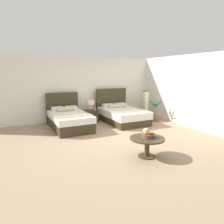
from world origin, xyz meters
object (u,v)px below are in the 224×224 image
object	(u,v)px
table_lamp	(90,104)
potted_palm	(156,115)
nightstand	(91,116)
coffee_table	(147,142)
bed_near_corner	(122,115)
bed_near_window	(69,120)
floor_lamp_corner	(146,104)
vase	(95,108)
fruit_bowl	(148,134)

from	to	relation	value
table_lamp	potted_palm	xyz separation A→B (m)	(2.38, -1.02, -0.46)
nightstand	coffee_table	xyz separation A→B (m)	(-0.01, -3.87, 0.11)
bed_near_corner	table_lamp	size ratio (longest dim) A/B	5.28
bed_near_window	floor_lamp_corner	bearing A→B (deg)	6.35
table_lamp	floor_lamp_corner	size ratio (longest dim) A/B	0.34
bed_near_corner	floor_lamp_corner	distance (m)	1.44
bed_near_corner	coffee_table	distance (m)	3.50
coffee_table	potted_palm	size ratio (longest dim) A/B	0.92
nightstand	vase	size ratio (longest dim) A/B	3.24
nightstand	vase	world-z (taller)	vase
table_lamp	potted_palm	world-z (taller)	potted_palm
vase	floor_lamp_corner	distance (m)	2.31
coffee_table	fruit_bowl	bearing A→B (deg)	37.58
bed_near_corner	nightstand	size ratio (longest dim) A/B	4.14
bed_near_window	nightstand	distance (m)	1.15
bed_near_window	nightstand	size ratio (longest dim) A/B	4.05
bed_near_window	potted_palm	distance (m)	3.41
bed_near_corner	vase	bearing A→B (deg)	151.57
table_lamp	coffee_table	xyz separation A→B (m)	(-0.01, -3.89, -0.36)
bed_near_window	table_lamp	distance (m)	1.23
nightstand	bed_near_corner	bearing A→B (deg)	-26.69
table_lamp	vase	distance (m)	0.23
coffee_table	floor_lamp_corner	distance (m)	4.45
bed_near_window	floor_lamp_corner	world-z (taller)	bed_near_window
vase	fruit_bowl	world-z (taller)	fruit_bowl
bed_near_window	coffee_table	distance (m)	3.45
table_lamp	vase	size ratio (longest dim) A/B	2.54
table_lamp	floor_lamp_corner	xyz separation A→B (m)	(2.46, -0.20, -0.13)
bed_near_corner	vase	world-z (taller)	bed_near_corner
vase	potted_palm	bearing A→B (deg)	-23.31
nightstand	table_lamp	size ratio (longest dim) A/B	1.28
nightstand	coffee_table	size ratio (longest dim) A/B	0.63
table_lamp	floor_lamp_corner	bearing A→B (deg)	-4.53
vase	coffee_table	size ratio (longest dim) A/B	0.20
fruit_bowl	floor_lamp_corner	size ratio (longest dim) A/B	0.28
nightstand	floor_lamp_corner	distance (m)	2.49
table_lamp	fruit_bowl	xyz separation A→B (m)	(0.01, -3.87, -0.17)
bed_near_window	table_lamp	bearing A→B (deg)	30.07
bed_near_corner	fruit_bowl	size ratio (longest dim) A/B	6.57
coffee_table	floor_lamp_corner	xyz separation A→B (m)	(2.47, 3.69, 0.23)
coffee_table	fruit_bowl	distance (m)	0.19
nightstand	vase	distance (m)	0.35
table_lamp	floor_lamp_corner	world-z (taller)	floor_lamp_corner
nightstand	bed_near_window	bearing A→B (deg)	-150.80
nightstand	fruit_bowl	distance (m)	3.86
fruit_bowl	floor_lamp_corner	distance (m)	4.41
bed_near_corner	potted_palm	bearing A→B (deg)	-19.25
bed_near_window	vase	size ratio (longest dim) A/B	13.14
table_lamp	bed_near_window	bearing A→B (deg)	-149.93
bed_near_window	potted_palm	size ratio (longest dim) A/B	2.35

